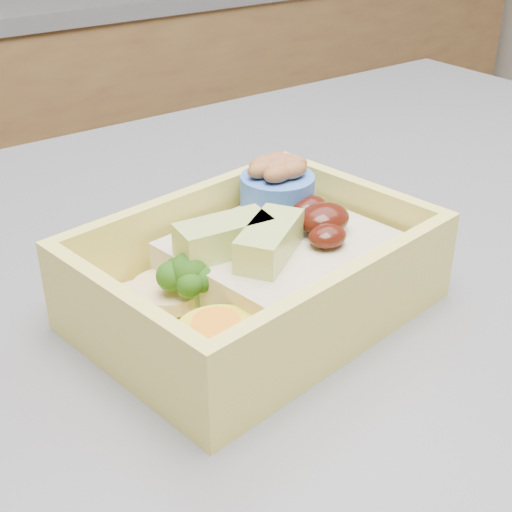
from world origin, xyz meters
TOP-DOWN VIEW (x-y plane):
  - bento_box at (0.06, -0.04)m, footprint 0.22×0.17m

SIDE VIEW (x-z plane):
  - bento_box at x=0.06m, z-range 0.91..0.98m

